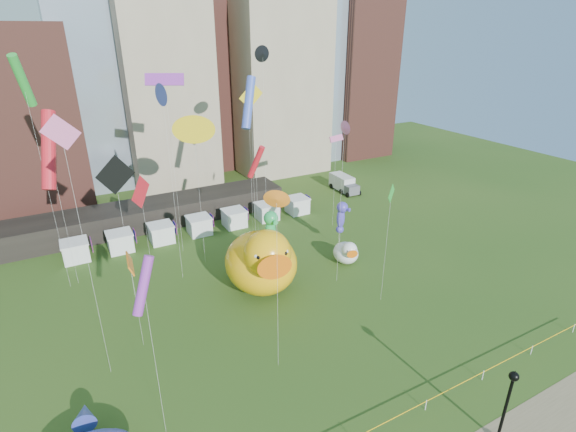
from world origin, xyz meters
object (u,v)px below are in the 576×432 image
lamppost (508,399)px  box_truck (343,183)px  big_duck (262,260)px  small_duck (346,252)px  seahorse_purple (341,215)px  seahorse_green (271,228)px

lamppost → box_truck: size_ratio=0.96×
big_duck → small_duck: 11.25m
big_duck → lamppost: bearing=-65.1°
small_duck → box_truck: small_duck is taller
big_duck → seahorse_purple: bearing=29.7°
big_duck → seahorse_purple: size_ratio=1.79×
big_duck → seahorse_green: size_ratio=1.42×
seahorse_green → box_truck: seahorse_green is taller
seahorse_green → lamppost: (3.64, -26.16, -2.09)m
seahorse_green → big_duck: bearing=-130.9°
seahorse_green → seahorse_purple: size_ratio=1.26×
big_duck → seahorse_green: (2.26, 2.52, 2.14)m
box_truck → lamppost: bearing=-111.4°
big_duck → box_truck: size_ratio=1.75×
big_duck → small_duck: big_duck is taller
small_duck → seahorse_purple: (1.70, 3.71, 2.94)m
seahorse_purple → lamppost: (-6.82, -27.97, -0.72)m
seahorse_green → box_truck: bearing=40.0°
big_duck → seahorse_green: bearing=59.0°
small_duck → big_duck: bearing=-160.9°
seahorse_purple → small_duck: bearing=-135.6°
big_duck → small_duck: size_ratio=2.51×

